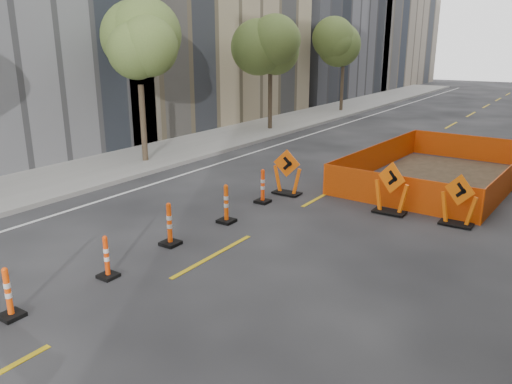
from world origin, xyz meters
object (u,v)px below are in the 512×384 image
Objects in this scene: channelizer_5 at (226,204)px; channelizer_6 at (263,186)px; channelizer_3 at (107,257)px; chevron_sign_right at (459,200)px; channelizer_4 at (169,224)px; chevron_sign_center at (391,188)px; channelizer_2 at (8,293)px; chevron_sign_left at (287,172)px.

channelizer_6 is (-0.13, 2.12, -0.01)m from channelizer_5.
channelizer_6 is (-0.08, 6.37, 0.06)m from channelizer_3.
channelizer_6 is 0.74× the size of chevron_sign_right.
channelizer_3 is 0.66× the size of chevron_sign_right.
chevron_sign_center is at bearing 55.16° from channelizer_4.
chevron_sign_center is at bearing 68.28° from channelizer_2.
channelizer_3 is at bearing -107.87° from chevron_sign_right.
chevron_sign_left is at bearing -160.62° from chevron_sign_center.
chevron_sign_center is (3.62, 3.35, 0.23)m from channelizer_5.
channelizer_5 is (0.19, 2.12, 0.00)m from channelizer_4.
chevron_sign_left reaches higher than channelizer_5.
channelizer_2 is 0.65× the size of chevron_sign_left.
channelizer_3 is 2.13m from channelizer_4.
chevron_sign_right reaches higher than channelizer_6.
channelizer_4 is (-0.14, 2.12, 0.07)m from channelizer_3.
channelizer_3 is 0.87× the size of channelizer_4.
chevron_sign_left reaches higher than channelizer_3.
chevron_sign_right is (5.79, 9.74, 0.24)m from channelizer_2.
channelizer_6 is at bearing -106.10° from chevron_sign_left.
channelizer_5 is 0.73× the size of chevron_sign_left.
chevron_sign_center is at bearing 42.81° from channelizer_5.
channelizer_3 is at bearing -96.32° from chevron_sign_center.
chevron_sign_center is (3.68, 7.60, 0.31)m from channelizer_3.
channelizer_5 is at bearing 87.73° from channelizer_2.
channelizer_5 is (0.06, 4.24, 0.08)m from channelizer_3.
channelizer_3 is at bearing -98.78° from chevron_sign_left.
channelizer_6 is 3.96m from chevron_sign_center.
chevron_sign_center is at bearing -161.01° from chevron_sign_right.
channelizer_6 is (0.12, 8.49, 0.04)m from channelizer_2.
chevron_sign_right is at bearing -7.93° from chevron_sign_left.
channelizer_2 is 1.04× the size of channelizer_3.
channelizer_3 is at bearing -86.33° from channelizer_4.
channelizer_2 is 6.37m from channelizer_5.
channelizer_5 is 2.13m from channelizer_6.
channelizer_4 reaches higher than channelizer_6.
channelizer_5 is at bearing 84.85° from channelizer_4.
channelizer_6 reaches higher than channelizer_3.
chevron_sign_center is at bearing 18.17° from channelizer_6.
channelizer_4 is 7.94m from chevron_sign_right.
chevron_sign_center reaches higher than channelizer_4.
channelizer_4 is 5.49m from chevron_sign_left.
chevron_sign_right is at bearing 20.08° from chevron_sign_center.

